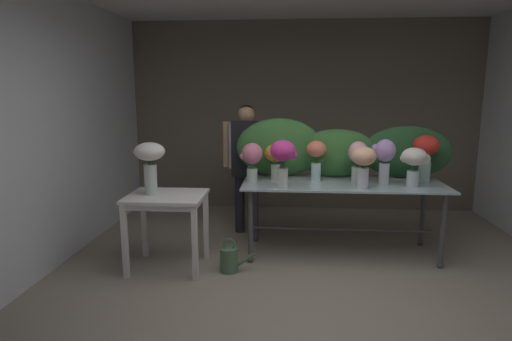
# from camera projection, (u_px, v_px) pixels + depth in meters

# --- Properties ---
(ground_plane) EXTENTS (7.50, 7.50, 0.00)m
(ground_plane) POSITION_uv_depth(u_px,v_px,m) (306.00, 246.00, 4.85)
(ground_plane) COLOR gray
(wall_back) EXTENTS (5.18, 0.12, 2.76)m
(wall_back) POSITION_uv_depth(u_px,v_px,m) (303.00, 117.00, 6.27)
(wall_back) COLOR #706656
(wall_back) RESTS_ON ground
(wall_left) EXTENTS (0.12, 3.53, 2.76)m
(wall_left) POSITION_uv_depth(u_px,v_px,m) (80.00, 124.00, 4.80)
(wall_left) COLOR silver
(wall_left) RESTS_ON ground
(display_table_glass) EXTENTS (2.11, 0.84, 0.80)m
(display_table_glass) POSITION_uv_depth(u_px,v_px,m) (342.00, 193.00, 4.50)
(display_table_glass) COLOR #ACC1CA
(display_table_glass) RESTS_ON ground
(side_table_white) EXTENTS (0.75, 0.62, 0.75)m
(side_table_white) POSITION_uv_depth(u_px,v_px,m) (167.00, 204.00, 4.14)
(side_table_white) COLOR white
(side_table_white) RESTS_ON ground
(florist) EXTENTS (0.58, 0.24, 1.59)m
(florist) POSITION_uv_depth(u_px,v_px,m) (246.00, 156.00, 5.16)
(florist) COLOR #232328
(florist) RESTS_ON ground
(foliage_backdrop) EXTENTS (2.39, 0.31, 0.66)m
(foliage_backdrop) POSITION_uv_depth(u_px,v_px,m) (329.00, 150.00, 4.72)
(foliage_backdrop) COLOR #387033
(foliage_backdrop) RESTS_ON display_table_glass
(vase_blush_lilies) EXTENTS (0.21, 0.21, 0.44)m
(vase_blush_lilies) POSITION_uv_depth(u_px,v_px,m) (358.00, 159.00, 4.43)
(vase_blush_lilies) COLOR silver
(vase_blush_lilies) RESTS_ON display_table_glass
(vase_peach_snapdragons) EXTENTS (0.25, 0.25, 0.42)m
(vase_peach_snapdragons) POSITION_uv_depth(u_px,v_px,m) (363.00, 162.00, 4.14)
(vase_peach_snapdragons) COLOR silver
(vase_peach_snapdragons) RESTS_ON display_table_glass
(vase_scarlet_anemones) EXTENTS (0.27, 0.27, 0.50)m
(vase_scarlet_anemones) POSITION_uv_depth(u_px,v_px,m) (426.00, 152.00, 4.44)
(vase_scarlet_anemones) COLOR silver
(vase_scarlet_anemones) RESTS_ON display_table_glass
(vase_ivory_peonies) EXTENTS (0.29, 0.25, 0.40)m
(vase_ivory_peonies) POSITION_uv_depth(u_px,v_px,m) (414.00, 162.00, 4.22)
(vase_ivory_peonies) COLOR silver
(vase_ivory_peonies) RESTS_ON display_table_glass
(vase_magenta_hydrangea) EXTENTS (0.27, 0.25, 0.48)m
(vase_magenta_hydrangea) POSITION_uv_depth(u_px,v_px,m) (283.00, 156.00, 4.16)
(vase_magenta_hydrangea) COLOR silver
(vase_magenta_hydrangea) RESTS_ON display_table_glass
(vase_sunset_ranunculus) EXTENTS (0.24, 0.24, 0.39)m
(vase_sunset_ranunculus) POSITION_uv_depth(u_px,v_px,m) (276.00, 157.00, 4.60)
(vase_sunset_ranunculus) COLOR silver
(vase_sunset_ranunculus) RESTS_ON display_table_glass
(vase_coral_carnations) EXTENTS (0.21, 0.20, 0.44)m
(vase_coral_carnations) POSITION_uv_depth(u_px,v_px,m) (317.00, 155.00, 4.50)
(vase_coral_carnations) COLOR silver
(vase_coral_carnations) RESTS_ON display_table_glass
(vase_lilac_roses) EXTENTS (0.24, 0.21, 0.47)m
(vase_lilac_roses) POSITION_uv_depth(u_px,v_px,m) (385.00, 156.00, 4.34)
(vase_lilac_roses) COLOR silver
(vase_lilac_roses) RESTS_ON display_table_glass
(vase_rosy_tulips) EXTENTS (0.24, 0.22, 0.42)m
(vase_rosy_tulips) POSITION_uv_depth(u_px,v_px,m) (252.00, 158.00, 4.47)
(vase_rosy_tulips) COLOR silver
(vase_rosy_tulips) RESTS_ON display_table_glass
(vase_white_roses_tall) EXTENTS (0.30, 0.30, 0.51)m
(vase_white_roses_tall) POSITION_uv_depth(u_px,v_px,m) (150.00, 160.00, 4.07)
(vase_white_roses_tall) COLOR silver
(vase_white_roses_tall) RESTS_ON side_table_white
(watering_can) EXTENTS (0.35, 0.18, 0.34)m
(watering_can) POSITION_uv_depth(u_px,v_px,m) (230.00, 259.00, 4.13)
(watering_can) COLOR #4C704C
(watering_can) RESTS_ON ground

